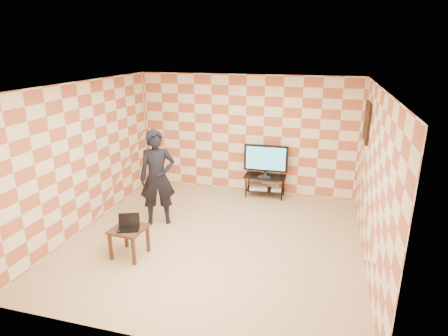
{
  "coord_description": "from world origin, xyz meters",
  "views": [
    {
      "loc": [
        1.72,
        -5.7,
        3.3
      ],
      "look_at": [
        0.0,
        0.6,
        1.15
      ],
      "focal_mm": 30.0,
      "sensor_mm": 36.0,
      "label": 1
    }
  ],
  "objects": [
    {
      "name": "wall_art",
      "position": [
        2.47,
        1.55,
        1.95
      ],
      "size": [
        0.04,
        0.72,
        0.72
      ],
      "color": "black",
      "rests_on": "wall_right"
    },
    {
      "name": "dvd_player",
      "position": [
        0.38,
        2.2,
        0.21
      ],
      "size": [
        0.44,
        0.35,
        0.07
      ],
      "primitive_type": "cube",
      "rotation": [
        0.0,
        0.0,
        0.15
      ],
      "color": "#B9B9BB",
      "rests_on": "tv_stand"
    },
    {
      "name": "side_table",
      "position": [
        -1.19,
        -0.88,
        0.41
      ],
      "size": [
        0.55,
        0.55,
        0.5
      ],
      "color": "#321D12",
      "rests_on": "floor"
    },
    {
      "name": "wall_front",
      "position": [
        0.0,
        -2.5,
        1.35
      ],
      "size": [
        5.0,
        0.02,
        2.7
      ],
      "primitive_type": "cube",
      "color": "beige",
      "rests_on": "ground"
    },
    {
      "name": "person",
      "position": [
        -1.24,
        0.38,
        0.92
      ],
      "size": [
        0.79,
        0.68,
        1.84
      ],
      "primitive_type": "imported",
      "rotation": [
        0.0,
        0.0,
        0.44
      ],
      "color": "black",
      "rests_on": "floor"
    },
    {
      "name": "laptop",
      "position": [
        -1.18,
        -0.88,
        0.55
      ],
      "size": [
        0.41,
        0.37,
        0.23
      ],
      "color": "black",
      "rests_on": "side_table"
    },
    {
      "name": "tv_stand",
      "position": [
        0.52,
        2.22,
        0.36
      ],
      "size": [
        0.92,
        0.42,
        0.5
      ],
      "color": "black",
      "rests_on": "floor"
    },
    {
      "name": "wall_right",
      "position": [
        2.5,
        0.0,
        1.35
      ],
      "size": [
        0.02,
        5.0,
        2.7
      ],
      "primitive_type": "cube",
      "color": "beige",
      "rests_on": "ground"
    },
    {
      "name": "ceiling",
      "position": [
        0.0,
        0.0,
        2.7
      ],
      "size": [
        5.0,
        5.0,
        0.02
      ],
      "primitive_type": "cube",
      "color": "white",
      "rests_on": "wall_back"
    },
    {
      "name": "game_console",
      "position": [
        0.79,
        2.19,
        0.2
      ],
      "size": [
        0.23,
        0.17,
        0.05
      ],
      "primitive_type": "cube",
      "rotation": [
        0.0,
        0.0,
        0.03
      ],
      "color": "silver",
      "rests_on": "tv_stand"
    },
    {
      "name": "tv",
      "position": [
        0.52,
        2.22,
        0.89
      ],
      "size": [
        0.98,
        0.19,
        0.71
      ],
      "color": "black",
      "rests_on": "tv_stand"
    },
    {
      "name": "floor",
      "position": [
        0.0,
        0.0,
        0.0
      ],
      "size": [
        5.0,
        5.0,
        0.0
      ],
      "primitive_type": "plane",
      "color": "tan",
      "rests_on": "ground"
    },
    {
      "name": "wall_back",
      "position": [
        0.0,
        2.5,
        1.35
      ],
      "size": [
        5.0,
        0.02,
        2.7
      ],
      "primitive_type": "cube",
      "color": "beige",
      "rests_on": "ground"
    },
    {
      "name": "wall_left",
      "position": [
        -2.5,
        0.0,
        1.35
      ],
      "size": [
        0.02,
        5.0,
        2.7
      ],
      "primitive_type": "cube",
      "color": "beige",
      "rests_on": "ground"
    }
  ]
}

